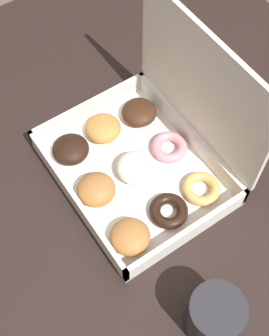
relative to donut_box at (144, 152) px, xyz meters
The scene contains 4 objects.
ground_plane 0.79m from the donut_box, 123.04° to the left, with size 8.00×8.00×0.00m, color #564C44.
dining_table 0.15m from the donut_box, 123.04° to the left, with size 1.03×0.93×0.75m.
donut_box is the anchor object (origin of this frame).
coffee_mug 0.29m from the donut_box, 14.70° to the right, with size 0.08×0.08×0.09m.
Camera 1 is at (0.36, -0.28, 1.48)m, focal length 50.00 mm.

